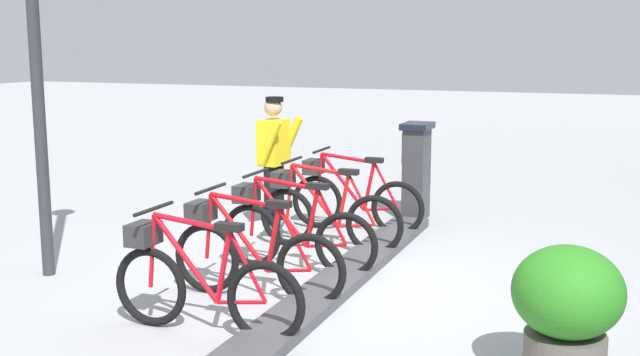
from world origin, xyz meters
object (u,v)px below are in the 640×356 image
bike_docked_3 (250,253)px  bike_docked_4 (198,282)px  bike_docked_1 (324,212)px  bike_docked_0 (351,197)px  bike_docked_2 (291,231)px  payment_kiosk (416,169)px  planter_bush (567,307)px  lamp_post (33,11)px  worker_near_rack (274,158)px

bike_docked_3 → bike_docked_4: 0.93m
bike_docked_1 → bike_docked_3: same height
bike_docked_0 → bike_docked_2: size_ratio=1.00×
payment_kiosk → bike_docked_4: (0.57, 4.68, -0.24)m
payment_kiosk → bike_docked_1: payment_kiosk is taller
bike_docked_4 → planter_bush: bike_docked_4 is taller
bike_docked_1 → bike_docked_2: same height
bike_docked_1 → planter_bush: 3.88m
bike_docked_0 → bike_docked_1: (0.00, 0.93, 0.00)m
lamp_post → planter_bush: size_ratio=4.12×
bike_docked_2 → worker_near_rack: worker_near_rack is taller
worker_near_rack → bike_docked_0: bearing=-165.0°
bike_docked_3 → lamp_post: size_ratio=0.43×
bike_docked_0 → planter_bush: (-2.82, 3.59, 0.11)m
bike_docked_3 → worker_near_rack: worker_near_rack is taller
payment_kiosk → bike_docked_4: bearing=83.0°
worker_near_rack → lamp_post: bearing=63.4°
bike_docked_1 → planter_bush: bike_docked_1 is taller
bike_docked_0 → planter_bush: bearing=128.2°
payment_kiosk → worker_near_rack: (1.50, 1.22, 0.24)m
bike_docked_3 → payment_kiosk: bearing=-98.7°
bike_docked_2 → planter_bush: 3.31m
bike_docked_0 → bike_docked_2: (0.00, 1.86, 0.00)m
payment_kiosk → bike_docked_0: bearing=59.4°
worker_near_rack → lamp_post: (1.31, 2.62, 1.71)m
bike_docked_3 → planter_bush: 2.94m
payment_kiosk → bike_docked_3: (0.57, 3.75, -0.24)m
planter_bush → bike_docked_3: bearing=-15.9°
bike_docked_1 → worker_near_rack: size_ratio=1.04×
bike_docked_3 → lamp_post: lamp_post is taller
worker_near_rack → lamp_post: size_ratio=0.42×
payment_kiosk → worker_near_rack: 1.94m
bike_docked_3 → bike_docked_4: same height
worker_near_rack → planter_bush: (-3.74, 3.34, -0.37)m
bike_docked_1 → bike_docked_3: (0.00, 1.86, 0.00)m
payment_kiosk → worker_near_rack: size_ratio=0.77×
bike_docked_3 → bike_docked_1: bearing=-90.0°
worker_near_rack → bike_docked_1: bearing=143.6°
bike_docked_2 → bike_docked_3: (0.00, 0.93, 0.00)m
bike_docked_4 → planter_bush: bearing=-177.5°
payment_kiosk → lamp_post: 5.14m
bike_docked_4 → bike_docked_2: bearing=-90.0°
lamp_post → planter_bush: 5.51m
bike_docked_3 → worker_near_rack: (0.92, -2.54, 0.48)m
worker_near_rack → planter_bush: bearing=138.2°
bike_docked_1 → lamp_post: (2.24, 1.94, 2.19)m
bike_docked_2 → lamp_post: 3.29m
bike_docked_3 → worker_near_rack: bearing=-70.0°
bike_docked_0 → lamp_post: (2.24, 2.87, 2.19)m
bike_docked_3 → bike_docked_4: (0.00, 0.93, 0.00)m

